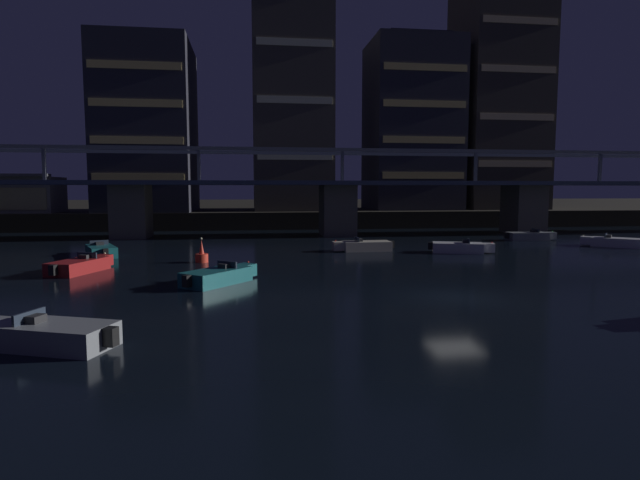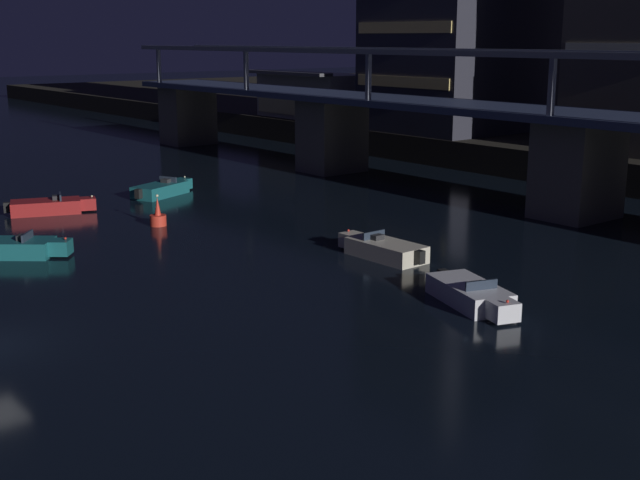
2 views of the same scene
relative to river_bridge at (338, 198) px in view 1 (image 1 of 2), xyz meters
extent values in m
plane|color=black|center=(0.00, -33.40, -4.10)|extent=(400.00, 400.00, 0.00)
cube|color=black|center=(0.00, 48.01, -3.00)|extent=(240.00, 80.00, 2.20)
cube|color=#605B51|center=(-22.01, 0.01, -1.33)|extent=(3.60, 4.40, 5.55)
cube|color=#605B51|center=(0.00, 0.01, -1.33)|extent=(3.60, 4.40, 5.55)
cube|color=#605B51|center=(22.01, 0.01, -1.33)|extent=(3.60, 4.40, 5.55)
cube|color=#2D3856|center=(0.00, 0.01, 1.67)|extent=(94.05, 6.40, 0.45)
cube|color=slate|center=(0.00, -2.89, 5.10)|extent=(94.05, 0.36, 0.36)
cube|color=slate|center=(0.00, 2.91, 5.10)|extent=(94.05, 0.36, 0.36)
cube|color=slate|center=(-29.35, -2.89, 3.50)|extent=(0.30, 0.30, 3.20)
cube|color=slate|center=(-14.68, -2.89, 3.50)|extent=(0.30, 0.30, 3.20)
cube|color=slate|center=(0.00, -2.89, 3.50)|extent=(0.30, 0.30, 3.20)
cube|color=slate|center=(14.68, -2.89, 3.50)|extent=(0.30, 0.30, 3.20)
cube|color=slate|center=(29.35, -2.89, 3.50)|extent=(0.30, 0.30, 3.20)
cube|color=#282833|center=(-22.83, 15.05, 8.97)|extent=(11.65, 13.85, 21.76)
cube|color=#F2D172|center=(-22.83, 8.07, 2.45)|extent=(10.72, 0.10, 0.90)
cube|color=#F2D172|center=(-22.83, 8.07, 6.80)|extent=(10.72, 0.10, 0.90)
cube|color=#F2D172|center=(-22.83, 8.07, 11.15)|extent=(10.72, 0.10, 0.90)
cube|color=#F2D172|center=(-22.83, 8.07, 15.50)|extent=(10.72, 0.10, 0.90)
cube|color=#282833|center=(-22.83, 15.05, 20.15)|extent=(8.16, 9.70, 0.60)
cube|color=#423D38|center=(-3.78, 15.74, 15.84)|extent=(10.47, 10.90, 35.49)
cube|color=beige|center=(-3.78, 10.24, 5.19)|extent=(9.63, 0.10, 0.90)
cube|color=beige|center=(-3.78, 10.24, 12.29)|extent=(9.63, 0.10, 0.90)
cube|color=beige|center=(-3.78, 10.24, 19.39)|extent=(9.63, 0.10, 0.90)
cube|color=#282833|center=(13.62, 16.46, 9.94)|extent=(12.33, 10.88, 23.68)
cube|color=#F2D172|center=(13.62, 10.97, 2.83)|extent=(11.35, 0.10, 0.90)
cube|color=#F2D172|center=(13.62, 10.97, 7.57)|extent=(11.35, 0.10, 0.90)
cube|color=#F2D172|center=(13.62, 10.97, 12.31)|extent=(11.35, 0.10, 0.90)
cube|color=#F2D172|center=(13.62, 10.97, 17.04)|extent=(11.35, 0.10, 0.90)
cube|color=#282833|center=(13.62, 16.46, 22.08)|extent=(8.63, 7.62, 0.60)
cube|color=#38332D|center=(26.92, 17.12, 14.09)|extent=(11.68, 11.55, 31.99)
cube|color=beige|center=(26.92, 11.30, 4.49)|extent=(10.74, 0.10, 0.90)
cube|color=beige|center=(26.92, 11.30, 10.89)|extent=(10.74, 0.10, 0.90)
cube|color=beige|center=(26.92, 11.30, 17.29)|extent=(10.74, 0.10, 0.90)
cube|color=beige|center=(26.92, 11.30, 23.69)|extent=(10.74, 0.10, 0.90)
cube|color=#B2AD9E|center=(-39.25, 12.01, 0.30)|extent=(12.00, 6.00, 4.40)
cube|color=gray|center=(17.93, -8.22, -3.70)|extent=(3.96, 1.92, 0.80)
cube|color=gray|center=(20.33, -8.29, -3.65)|extent=(0.93, 1.02, 0.70)
cube|color=#283342|center=(18.78, -8.25, -3.12)|extent=(0.14, 1.35, 0.36)
cube|color=#262628|center=(18.53, -8.24, -3.18)|extent=(0.42, 0.57, 0.24)
cube|color=black|center=(15.78, -8.15, -3.60)|extent=(0.37, 0.37, 0.60)
sphere|color=#33D84C|center=(20.58, -8.30, -3.22)|extent=(0.12, 0.12, 0.12)
cube|color=#196066|center=(-11.48, -28.39, -3.70)|extent=(3.88, 4.16, 0.80)
cube|color=#196066|center=(-9.94, -26.53, -3.65)|extent=(1.34, 1.32, 0.70)
cube|color=#283342|center=(-10.94, -27.73, -3.12)|extent=(1.10, 0.94, 0.36)
cube|color=#262628|center=(-11.10, -27.92, -3.18)|extent=(0.69, 0.67, 0.24)
cube|color=black|center=(-12.85, -30.05, -3.60)|extent=(0.51, 0.51, 0.60)
sphere|color=red|center=(-9.78, -26.34, -3.22)|extent=(0.12, 0.12, 0.12)
cube|color=maroon|center=(-20.15, -23.36, -3.70)|extent=(3.04, 4.29, 0.80)
cube|color=maroon|center=(-19.32, -21.10, -3.65)|extent=(1.24, 1.19, 0.70)
cube|color=#283342|center=(-19.85, -22.56, -3.12)|extent=(1.30, 0.56, 0.36)
cube|color=#262628|center=(-19.94, -22.80, -3.18)|extent=(0.66, 0.57, 0.24)
cube|color=black|center=(-20.89, -25.39, -3.60)|extent=(0.46, 0.46, 0.60)
sphere|color=beige|center=(-19.23, -20.87, -3.22)|extent=(0.12, 0.12, 0.12)
cube|color=gray|center=(-16.06, -39.07, -3.70)|extent=(4.29, 3.06, 0.80)
cube|color=#283342|center=(-16.86, -38.77, -3.12)|extent=(0.57, 1.30, 0.36)
cube|color=#262628|center=(-16.62, -38.86, -3.18)|extent=(0.57, 0.67, 0.24)
cube|color=black|center=(-14.04, -39.83, -3.60)|extent=(0.46, 0.46, 0.60)
cube|color=beige|center=(-0.05, -14.76, -3.70)|extent=(3.95, 1.89, 0.80)
cube|color=beige|center=(-2.46, -14.81, -3.65)|extent=(0.92, 1.01, 0.70)
cube|color=#283342|center=(-0.90, -14.78, -3.12)|extent=(0.13, 1.35, 0.36)
cube|color=#262628|center=(-0.65, -14.77, -3.18)|extent=(0.41, 0.57, 0.24)
cube|color=black|center=(2.10, -14.71, -3.60)|extent=(0.37, 0.37, 0.60)
sphere|color=red|center=(-2.71, -14.82, -3.22)|extent=(0.12, 0.12, 0.12)
cube|color=#196066|center=(-20.96, -15.41, -3.70)|extent=(3.19, 4.30, 0.80)
cube|color=#196066|center=(-21.91, -13.20, -3.65)|extent=(1.26, 1.22, 0.70)
cube|color=#283342|center=(-21.30, -14.63, -3.12)|extent=(1.28, 0.62, 0.36)
cube|color=#262628|center=(-21.20, -14.86, -3.18)|extent=(0.67, 0.59, 0.24)
cube|color=black|center=(-20.11, -17.39, -3.60)|extent=(0.47, 0.47, 0.60)
sphere|color=beige|center=(-22.01, -12.97, -3.22)|extent=(0.12, 0.12, 0.12)
cube|color=silver|center=(6.97, -16.89, -3.70)|extent=(4.28, 2.94, 0.80)
cube|color=silver|center=(9.25, -17.65, -3.65)|extent=(1.17, 1.22, 0.70)
cube|color=#283342|center=(7.78, -17.16, -3.12)|extent=(0.52, 1.31, 0.36)
cube|color=#262628|center=(7.54, -17.08, -3.18)|extent=(0.56, 0.66, 0.24)
cube|color=black|center=(4.92, -16.21, -3.60)|extent=(0.46, 0.46, 0.60)
sphere|color=red|center=(9.49, -17.73, -3.22)|extent=(0.12, 0.12, 0.12)
cube|color=silver|center=(22.62, -14.85, -3.70)|extent=(4.11, 3.96, 0.80)
cube|color=silver|center=(20.84, -13.23, -3.65)|extent=(1.33, 1.34, 0.70)
cube|color=#283342|center=(21.99, -14.28, -3.12)|extent=(0.98, 1.07, 0.36)
cube|color=#262628|center=(22.17, -14.44, -3.18)|extent=(0.67, 0.68, 0.24)
sphere|color=beige|center=(20.65, -13.06, -3.22)|extent=(0.12, 0.12, 0.12)
cylinder|color=red|center=(-13.04, -19.77, -3.80)|extent=(0.90, 0.90, 0.60)
cone|color=red|center=(-13.04, -19.77, -3.00)|extent=(0.36, 0.36, 1.00)
sphere|color=#F2EAB2|center=(-13.04, -19.77, -2.42)|extent=(0.16, 0.16, 0.16)
camera|label=1|loc=(-9.65, -56.43, 1.04)|focal=28.96mm
camera|label=2|loc=(27.60, -40.84, 5.98)|focal=46.86mm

